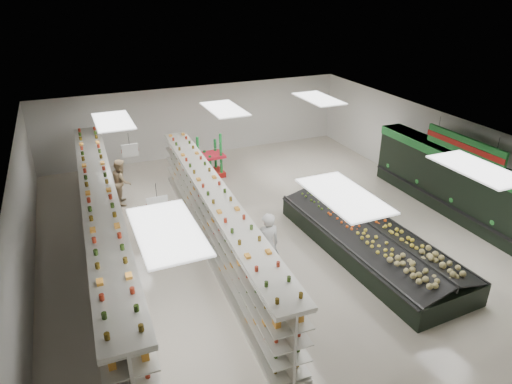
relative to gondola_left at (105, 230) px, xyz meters
name	(u,v)px	position (x,y,z in m)	size (l,w,h in m)	color
floor	(268,233)	(4.96, -0.47, -1.01)	(16.00, 16.00, 0.00)	beige
ceiling	(269,140)	(4.96, -0.47, 2.19)	(14.00, 16.00, 0.02)	white
wall_back	(196,121)	(4.96, 7.53, 0.59)	(14.00, 0.02, 3.20)	silver
wall_front	(469,377)	(4.96, -8.47, 0.59)	(14.00, 0.02, 3.20)	silver
wall_left	(21,234)	(-2.04, -0.47, 0.59)	(0.02, 16.00, 3.20)	silver
wall_right	(443,157)	(11.96, -0.47, 0.59)	(0.02, 16.00, 3.20)	silver
produce_wall_case	(462,184)	(11.49, -1.97, 0.23)	(0.93, 8.00, 2.20)	black
aisle_sign_near	(158,205)	(1.16, -2.47, 1.74)	(0.52, 0.06, 0.75)	white
aisle_sign_far	(130,150)	(1.16, 1.53, 1.74)	(0.52, 0.06, 0.75)	white
hortifruti_banner	(464,146)	(11.21, -1.97, 1.64)	(0.12, 3.20, 0.95)	#1E712D
gondola_left	(105,230)	(0.00, 0.00, 0.00)	(1.33, 12.74, 2.20)	silver
gondola_center	(215,222)	(3.13, -0.64, -0.10)	(1.39, 11.45, 1.98)	silver
produce_island	(369,240)	(7.28, -2.69, -0.56)	(2.68, 6.72, 0.99)	black
soda_endcap	(207,158)	(4.58, 4.79, -0.18)	(1.39, 0.98, 1.72)	#A61713
shopper_main	(267,246)	(3.96, -2.57, -0.02)	(0.72, 0.47, 1.97)	silver
shopper_background	(122,181)	(0.99, 3.69, -0.16)	(0.83, 0.51, 1.70)	#94795B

